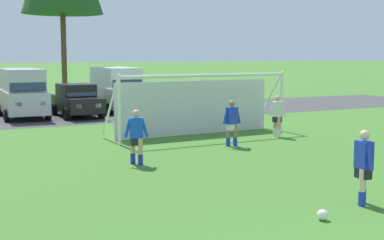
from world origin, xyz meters
The scene contains 11 objects.
ground_plane centered at (0.00, 15.00, 0.00)m, with size 400.00×400.00×0.00m, color #3D7028.
parking_lot_strip centered at (0.00, 24.63, 0.00)m, with size 52.00×8.40×0.01m, color #3D3D3F.
soccer_ball centered at (0.79, 4.13, 0.11)m, with size 0.22×0.22×0.22m.
soccer_goal centered at (3.82, 15.32, 1.29)m, with size 7.48×2.18×2.57m.
player_striker_near centered at (2.32, 4.63, 0.82)m, with size 0.35×0.72×1.64m.
player_midfield_center centered at (3.67, 12.35, 0.82)m, with size 0.74×0.28×1.64m.
player_defender_far centered at (6.44, 13.48, 0.82)m, with size 0.48×0.67×1.64m.
player_winger_left centered at (-0.51, 10.89, 0.82)m, with size 0.71×0.40×1.64m.
parked_car_slot_left centered at (-1.46, 24.68, 1.34)m, with size 2.28×4.84×2.52m.
parked_car_slot_center_left centered at (1.15, 23.87, 0.88)m, with size 2.08×4.22×1.72m.
parked_car_slot_center centered at (3.85, 25.39, 1.34)m, with size 2.23×4.81×2.52m.
Camera 1 is at (-6.16, -3.87, 3.25)m, focal length 50.30 mm.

